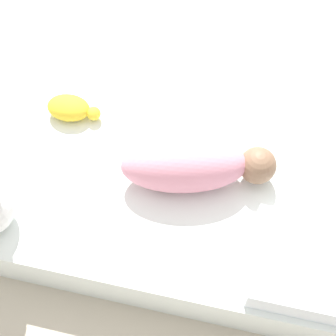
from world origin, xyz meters
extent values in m
plane|color=#B2A893|center=(0.00, 0.00, 0.00)|extent=(12.00, 12.00, 0.00)
cube|color=white|center=(0.00, 0.00, 0.09)|extent=(1.44, 0.77, 0.17)
ellipsoid|color=pink|center=(0.10, 0.00, 0.26)|extent=(0.42, 0.26, 0.16)
sphere|color=#89664C|center=(0.32, 0.05, 0.25)|extent=(0.12, 0.12, 0.12)
cube|color=white|center=(0.52, -0.23, 0.22)|extent=(0.35, 0.28, 0.08)
ellipsoid|color=yellow|center=(-0.34, 0.17, 0.21)|extent=(0.15, 0.11, 0.07)
sphere|color=yellow|center=(-0.25, 0.17, 0.20)|extent=(0.05, 0.05, 0.05)
camera|label=1|loc=(0.22, -0.77, 1.47)|focal=50.00mm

